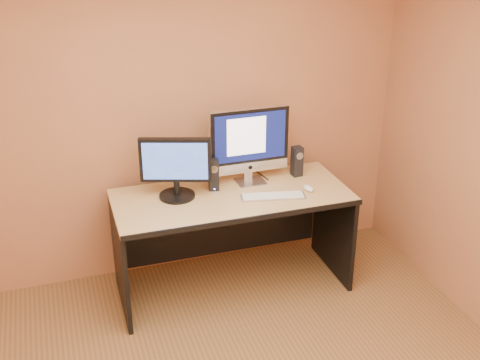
# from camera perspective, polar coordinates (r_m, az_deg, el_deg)

# --- Properties ---
(walls) EXTENTS (4.00, 4.00, 2.60)m
(walls) POSITION_cam_1_polar(r_m,az_deg,el_deg) (2.94, 0.10, -6.27)
(walls) COLOR #9F6640
(walls) RESTS_ON ground
(desk) EXTENTS (1.79, 0.80, 0.82)m
(desk) POSITION_cam_1_polar(r_m,az_deg,el_deg) (4.73, -0.74, -5.90)
(desk) COLOR tan
(desk) RESTS_ON ground
(imac) EXTENTS (0.63, 0.23, 0.61)m
(imac) POSITION_cam_1_polar(r_m,az_deg,el_deg) (4.61, 1.02, 3.23)
(imac) COLOR silver
(imac) RESTS_ON desk
(second_monitor) EXTENTS (0.59, 0.42, 0.47)m
(second_monitor) POSITION_cam_1_polar(r_m,az_deg,el_deg) (4.42, -6.10, 1.11)
(second_monitor) COLOR black
(second_monitor) RESTS_ON desk
(speaker_left) EXTENTS (0.09, 0.09, 0.24)m
(speaker_left) POSITION_cam_1_polar(r_m,az_deg,el_deg) (4.57, -2.52, 0.51)
(speaker_left) COLOR black
(speaker_left) RESTS_ON desk
(speaker_right) EXTENTS (0.08, 0.09, 0.24)m
(speaker_right) POSITION_cam_1_polar(r_m,az_deg,el_deg) (4.83, 5.42, 1.78)
(speaker_right) COLOR black
(speaker_right) RESTS_ON desk
(keyboard) EXTENTS (0.50, 0.23, 0.02)m
(keyboard) POSITION_cam_1_polar(r_m,az_deg,el_deg) (4.49, 3.14, -1.54)
(keyboard) COLOR #B2B1B6
(keyboard) RESTS_ON desk
(mouse) EXTENTS (0.07, 0.12, 0.04)m
(mouse) POSITION_cam_1_polar(r_m,az_deg,el_deg) (4.62, 6.51, -0.76)
(mouse) COLOR silver
(mouse) RESTS_ON desk
(cable_a) EXTENTS (0.05, 0.24, 0.01)m
(cable_a) POSITION_cam_1_polar(r_m,az_deg,el_deg) (4.87, 1.98, 0.54)
(cable_a) COLOR black
(cable_a) RESTS_ON desk
(cable_b) EXTENTS (0.09, 0.19, 0.01)m
(cable_b) POSITION_cam_1_polar(r_m,az_deg,el_deg) (4.85, 0.70, 0.47)
(cable_b) COLOR black
(cable_b) RESTS_ON desk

